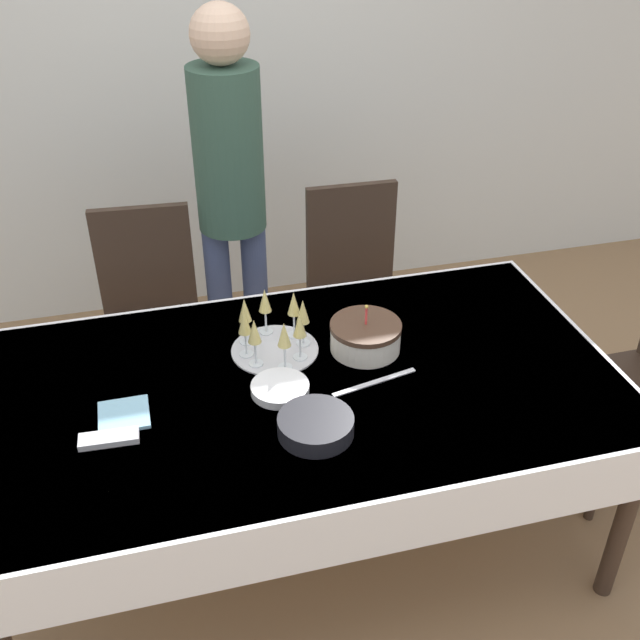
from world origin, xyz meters
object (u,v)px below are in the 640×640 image
champagne_tray (274,327)px  person_standing (230,179)px  plate_stack_main (316,426)px  dining_chair_far_left (150,313)px  dining_chair_far_right (356,285)px  birthday_cake (365,336)px  plate_stack_dessert (280,388)px

champagne_tray → person_standing: 0.83m
plate_stack_main → person_standing: person_standing is taller
dining_chair_far_left → plate_stack_main: (0.42, -1.13, 0.24)m
person_standing → plate_stack_main: bearing=-88.2°
dining_chair_far_right → champagne_tray: size_ratio=3.24×
champagne_tray → plate_stack_main: size_ratio=1.32×
plate_stack_main → person_standing: 1.27m
dining_chair_far_right → birthday_cake: size_ratio=3.98×
dining_chair_far_left → dining_chair_far_right: same height
person_standing → dining_chair_far_right: bearing=-11.7°
birthday_cake → plate_stack_dessert: (-0.33, -0.16, -0.04)m
champagne_tray → dining_chair_far_right: bearing=54.0°
plate_stack_main → plate_stack_dessert: 0.22m
dining_chair_far_left → person_standing: size_ratio=0.56×
dining_chair_far_right → person_standing: (-0.52, 0.11, 0.51)m
dining_chair_far_left → plate_stack_dessert: dining_chair_far_left is taller
dining_chair_far_left → plate_stack_main: 1.23m
plate_stack_main → dining_chair_far_left: bearing=110.6°
dining_chair_far_left → champagne_tray: dining_chair_far_left is taller
dining_chair_far_right → person_standing: 0.73m
champagne_tray → plate_stack_main: (0.03, -0.44, -0.07)m
dining_chair_far_left → person_standing: bearing=15.5°
dining_chair_far_right → person_standing: person_standing is taller
birthday_cake → plate_stack_dessert: birthday_cake is taller
plate_stack_dessert → birthday_cake: bearing=25.4°
plate_stack_main → person_standing: (-0.04, 1.24, 0.27)m
birthday_cake → person_standing: (-0.31, 0.87, 0.25)m
birthday_cake → person_standing: size_ratio=0.14×
birthday_cake → plate_stack_main: 0.46m
dining_chair_far_left → plate_stack_dessert: size_ratio=5.21×
dining_chair_far_right → plate_stack_dessert: size_ratio=5.21×
dining_chair_far_right → plate_stack_main: 1.25m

